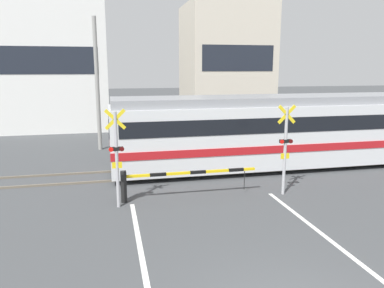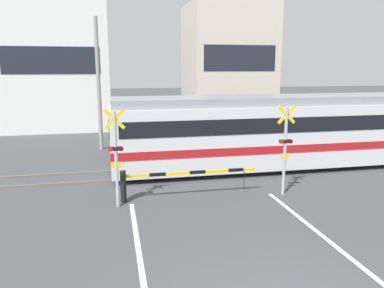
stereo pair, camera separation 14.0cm
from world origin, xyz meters
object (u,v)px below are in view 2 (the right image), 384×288
(crossing_signal_right, at_px, (285,146))
(crossing_barrier_near, at_px, (163,178))
(crossing_barrier_far, at_px, (198,141))
(commuter_train, at_px, (296,129))
(crossing_signal_left, at_px, (116,154))

(crossing_signal_right, bearing_deg, crossing_barrier_near, 174.32)
(crossing_barrier_far, bearing_deg, crossing_barrier_near, -113.12)
(commuter_train, height_order, crossing_barrier_near, commuter_train)
(crossing_barrier_far, distance_m, crossing_signal_right, 7.11)
(commuter_train, bearing_deg, crossing_barrier_near, -154.23)
(crossing_barrier_near, xyz_separation_m, crossing_signal_right, (4.34, -0.43, 1.06))
(crossing_barrier_far, height_order, crossing_signal_left, crossing_signal_left)
(crossing_barrier_near, distance_m, crossing_signal_right, 4.49)
(commuter_train, xyz_separation_m, crossing_barrier_far, (-3.88, 3.22, -1.02))
(crossing_barrier_near, height_order, crossing_signal_left, crossing_signal_left)
(crossing_signal_left, height_order, crossing_signal_right, same)
(crossing_signal_left, bearing_deg, crossing_barrier_near, 15.11)
(commuter_train, height_order, crossing_signal_left, commuter_train)
(crossing_barrier_near, bearing_deg, crossing_signal_left, -164.89)
(crossing_barrier_far, bearing_deg, crossing_signal_left, -122.36)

